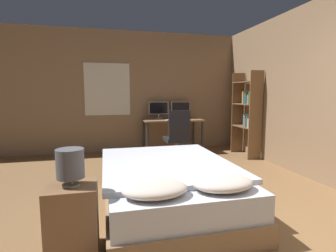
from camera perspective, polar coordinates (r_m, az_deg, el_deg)
wall_back at (r=6.14m, az=-3.00°, el=7.40°), size 12.00×0.08×2.70m
wall_side_right at (r=4.39m, az=31.42°, el=6.50°), size 0.06×12.00×2.70m
bed at (r=3.07m, az=0.07°, el=-12.93°), size 1.45×2.07×0.60m
nightstand at (r=2.40m, az=-20.00°, el=-18.65°), size 0.40×0.36×0.58m
bedside_lamp at (r=2.24m, az=-20.51°, el=-7.75°), size 0.22×0.22×0.30m
desk at (r=5.86m, az=0.94°, el=0.55°), size 1.31×0.67×0.74m
monitor_left at (r=6.00m, az=-2.06°, el=3.74°), size 0.45×0.16×0.39m
monitor_right at (r=6.13m, az=2.76°, el=3.80°), size 0.45×0.16×0.39m
keyboard at (r=5.62m, az=1.54°, el=1.33°), size 0.39×0.13×0.02m
computer_mouse at (r=5.70m, az=4.29°, el=1.49°), size 0.07×0.05×0.04m
office_chair at (r=5.15m, az=2.04°, el=-3.28°), size 0.52×0.52×1.00m
bookshelf at (r=5.68m, az=17.06°, el=3.36°), size 0.29×0.74×1.76m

